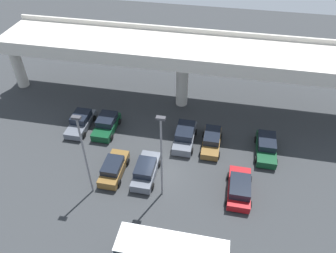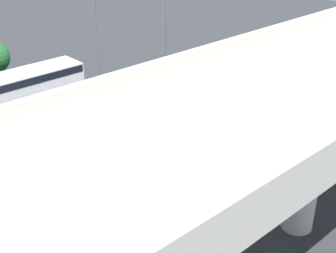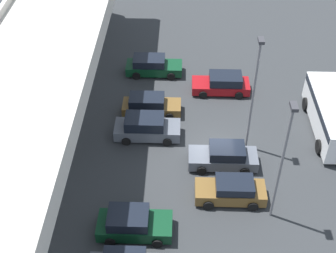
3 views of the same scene
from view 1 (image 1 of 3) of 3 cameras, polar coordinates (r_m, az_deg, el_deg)
ground_plane at (r=30.93m, az=-1.13°, el=-8.23°), size 88.25×88.25×0.00m
highway_overpass at (r=35.86m, az=2.64°, el=12.52°), size 42.55×7.48×7.90m
parked_car_0 at (r=36.62m, az=-14.96°, el=0.81°), size 2.10×4.65×1.56m
parked_car_1 at (r=35.57m, az=-10.65°, el=0.36°), size 2.19×4.32×1.62m
parked_car_2 at (r=30.83m, az=-9.44°, el=-7.15°), size 2.00×4.36×1.55m
parked_car_3 at (r=30.26m, az=-3.88°, el=-7.63°), size 2.07×4.59×1.63m
parked_car_4 at (r=33.54m, az=2.95°, el=-1.60°), size 2.16×4.69×1.73m
parked_car_5 at (r=33.40m, az=7.59°, el=-2.42°), size 1.98×4.43×1.49m
parked_car_6 at (r=29.55m, az=12.33°, el=-10.38°), size 2.18×4.61×1.56m
parked_car_7 at (r=33.83m, az=16.72°, el=-3.38°), size 2.10×4.72×1.56m
shuttle_bus at (r=24.64m, az=0.64°, el=-21.15°), size 7.80×2.62×2.49m
lamp_post_near_aisle at (r=26.83m, az=-14.43°, el=-4.21°), size 0.70×0.35×8.42m
lamp_post_mid_lot at (r=25.72m, az=-1.17°, el=-4.65°), size 0.70×0.35×8.60m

